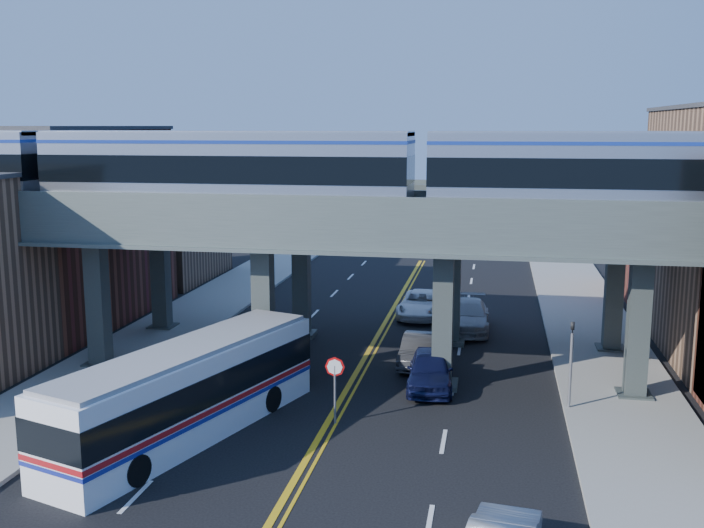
# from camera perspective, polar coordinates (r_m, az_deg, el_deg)

# --- Properties ---
(ground) EXTENTS (120.00, 120.00, 0.00)m
(ground) POSITION_cam_1_polar(r_m,az_deg,el_deg) (27.93, -3.14, -13.68)
(ground) COLOR black
(ground) RESTS_ON ground
(sidewalk_west) EXTENTS (5.00, 70.00, 0.16)m
(sidewalk_west) POSITION_cam_1_polar(r_m,az_deg,el_deg) (40.58, -15.80, -6.29)
(sidewalk_west) COLOR gray
(sidewalk_west) RESTS_ON ground
(sidewalk_east) EXTENTS (5.00, 70.00, 0.16)m
(sidewalk_east) POSITION_cam_1_polar(r_m,az_deg,el_deg) (36.97, 18.53, -8.04)
(sidewalk_east) COLOR gray
(sidewalk_east) RESTS_ON ground
(building_west_b) EXTENTS (8.00, 14.00, 11.00)m
(building_west_b) POSITION_cam_1_polar(r_m,az_deg,el_deg) (48.01, -20.48, 2.56)
(building_west_b) COLOR brown
(building_west_b) RESTS_ON ground
(building_west_c) EXTENTS (8.00, 10.00, 8.00)m
(building_west_c) POSITION_cam_1_polar(r_m,az_deg,el_deg) (59.62, -14.01, 2.79)
(building_west_c) COLOR #866045
(building_west_c) RESTS_ON ground
(building_east_c) EXTENTS (8.00, 10.00, 9.00)m
(building_east_c) POSITION_cam_1_polar(r_m,az_deg,el_deg) (55.65, 23.27, 2.29)
(building_east_c) COLOR brown
(building_east_c) RESTS_ON ground
(elevated_viaduct_near) EXTENTS (52.00, 3.60, 7.40)m
(elevated_viaduct_near) POSITION_cam_1_polar(r_m,az_deg,el_deg) (33.73, -0.06, 1.94)
(elevated_viaduct_near) COLOR #384140
(elevated_viaduct_near) RESTS_ON ground
(elevated_viaduct_far) EXTENTS (52.00, 3.60, 7.40)m
(elevated_viaduct_far) POSITION_cam_1_polar(r_m,az_deg,el_deg) (40.58, 1.75, 3.31)
(elevated_viaduct_far) COLOR #384140
(elevated_viaduct_far) RESTS_ON ground
(transit_train) EXTENTS (50.02, 3.14, 3.66)m
(transit_train) POSITION_cam_1_polar(r_m,az_deg,el_deg) (34.88, -9.09, 6.88)
(transit_train) COLOR black
(transit_train) RESTS_ON elevated_viaduct_near
(stop_sign) EXTENTS (0.76, 0.09, 2.63)m
(stop_sign) POSITION_cam_1_polar(r_m,az_deg,el_deg) (29.97, -1.25, -8.38)
(stop_sign) COLOR slate
(stop_sign) RESTS_ON ground
(traffic_signal) EXTENTS (0.15, 0.18, 4.10)m
(traffic_signal) POSITION_cam_1_polar(r_m,az_deg,el_deg) (32.25, 15.66, -6.41)
(traffic_signal) COLOR slate
(traffic_signal) RESTS_ON ground
(transit_bus) EXTENTS (6.52, 12.71, 3.21)m
(transit_bus) POSITION_cam_1_polar(r_m,az_deg,el_deg) (29.50, -11.86, -9.13)
(transit_bus) COLOR white
(transit_bus) RESTS_ON ground
(car_lane_a) EXTENTS (2.18, 4.89, 1.63)m
(car_lane_a) POSITION_cam_1_polar(r_m,az_deg,el_deg) (34.34, 5.72, -7.65)
(car_lane_a) COLOR #10153B
(car_lane_a) RESTS_ON ground
(car_lane_b) EXTENTS (1.69, 4.45, 1.45)m
(car_lane_b) POSITION_cam_1_polar(r_m,az_deg,el_deg) (37.48, 4.89, -6.27)
(car_lane_b) COLOR #313133
(car_lane_b) RESTS_ON ground
(car_lane_c) EXTENTS (2.69, 5.45, 1.49)m
(car_lane_c) POSITION_cam_1_polar(r_m,az_deg,el_deg) (46.91, 5.08, -2.91)
(car_lane_c) COLOR white
(car_lane_c) RESTS_ON ground
(car_lane_d) EXTENTS (2.41, 5.62, 1.61)m
(car_lane_d) POSITION_cam_1_polar(r_m,az_deg,el_deg) (44.09, 8.46, -3.74)
(car_lane_d) COLOR #9B9A9F
(car_lane_d) RESTS_ON ground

